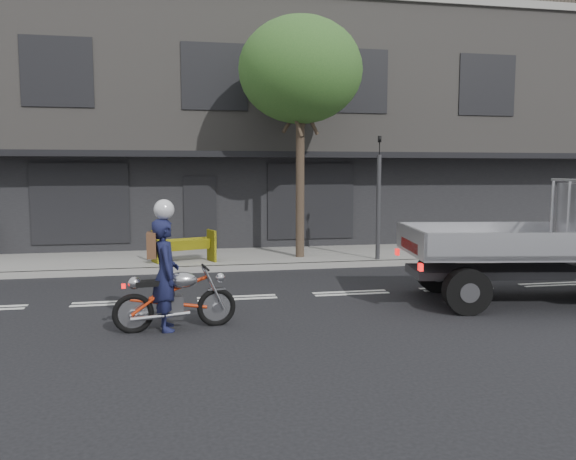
# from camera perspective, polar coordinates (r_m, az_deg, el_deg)

# --- Properties ---
(ground) EXTENTS (80.00, 80.00, 0.00)m
(ground) POSITION_cam_1_polar(r_m,az_deg,el_deg) (11.49, -5.19, -6.89)
(ground) COLOR black
(ground) RESTS_ON ground
(sidewalk) EXTENTS (32.00, 3.20, 0.15)m
(sidewalk) POSITION_cam_1_polar(r_m,az_deg,el_deg) (16.08, -6.86, -2.92)
(sidewalk) COLOR gray
(sidewalk) RESTS_ON ground
(kerb) EXTENTS (32.00, 0.20, 0.15)m
(kerb) POSITION_cam_1_polar(r_m,az_deg,el_deg) (14.50, -6.41, -3.89)
(kerb) COLOR gray
(kerb) RESTS_ON ground
(building_main) EXTENTS (26.00, 10.00, 8.00)m
(building_main) POSITION_cam_1_polar(r_m,az_deg,el_deg) (22.52, -8.19, 9.63)
(building_main) COLOR slate
(building_main) RESTS_ON ground
(street_tree) EXTENTS (3.40, 3.40, 6.74)m
(street_tree) POSITION_cam_1_polar(r_m,az_deg,el_deg) (15.93, 1.26, 15.84)
(street_tree) COLOR #382B21
(street_tree) RESTS_ON ground
(traffic_light_pole) EXTENTS (0.12, 0.12, 3.50)m
(traffic_light_pole) POSITION_cam_1_polar(r_m,az_deg,el_deg) (15.46, 9.17, 2.57)
(traffic_light_pole) COLOR #2D2D30
(traffic_light_pole) RESTS_ON ground
(motorcycle) EXTENTS (1.98, 0.58, 1.02)m
(motorcycle) POSITION_cam_1_polar(r_m,az_deg,el_deg) (9.33, -11.35, -6.72)
(motorcycle) COLOR black
(motorcycle) RESTS_ON ground
(rider) EXTENTS (0.52, 0.71, 1.81)m
(rider) POSITION_cam_1_polar(r_m,az_deg,el_deg) (9.26, -12.34, -4.44)
(rider) COLOR #16193D
(rider) RESTS_ON ground
(construction_barrier) EXTENTS (1.70, 1.13, 0.88)m
(construction_barrier) POSITION_cam_1_polar(r_m,az_deg,el_deg) (14.91, -10.55, -1.67)
(construction_barrier) COLOR yellow
(construction_barrier) RESTS_ON sidewalk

